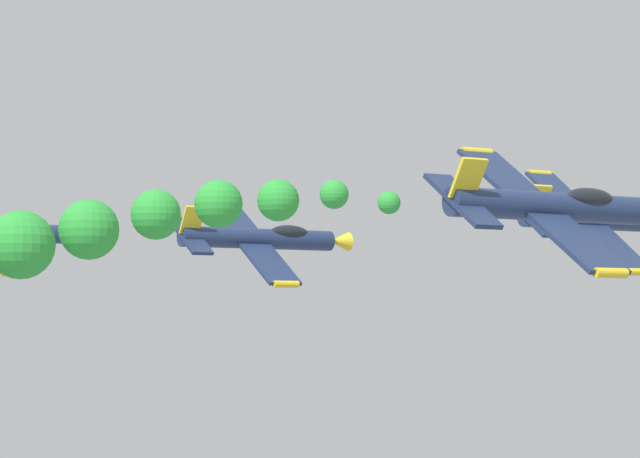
{
  "coord_description": "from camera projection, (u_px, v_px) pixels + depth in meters",
  "views": [
    {
      "loc": [
        58.62,
        -34.33,
        127.07
      ],
      "look_at": [
        0.0,
        0.0,
        131.41
      ],
      "focal_mm": 76.94,
      "sensor_mm": 36.0,
      "label": 1
    }
  ],
  "objects": [
    {
      "name": "airplane_right_inner",
      "position": [
        552.0,
        206.0,
        51.46
      ],
      "size": [
        8.19,
        10.35,
        5.54
      ],
      "rotation": [
        0.0,
        0.58,
        0.0
      ],
      "color": "navy"
    },
    {
      "name": "airplane_left_outer",
      "position": [
        3.0,
        232.0,
        78.79
      ],
      "size": [
        8.37,
        10.35,
        5.25
      ],
      "rotation": [
        0.0,
        0.54,
        0.0
      ],
      "color": "navy"
    },
    {
      "name": "airplane_lead",
      "position": [
        597.0,
        219.0,
        69.48
      ],
      "size": [
        7.93,
        10.35,
        5.93
      ],
      "rotation": [
        0.0,
        0.63,
        0.0
      ],
      "color": "navy"
    },
    {
      "name": "airplane_left_inner",
      "position": [
        261.0,
        238.0,
        73.4
      ],
      "size": [
        8.3,
        10.35,
        5.36
      ],
      "rotation": [
        0.0,
        0.56,
        0.0
      ],
      "color": "navy"
    }
  ]
}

